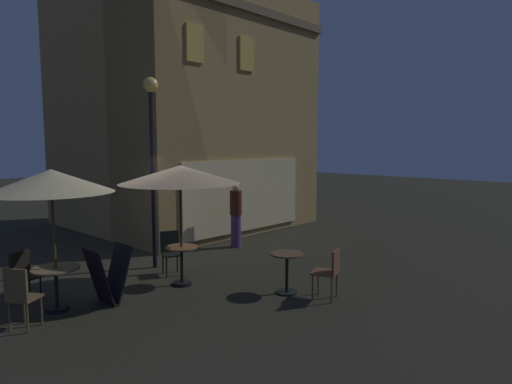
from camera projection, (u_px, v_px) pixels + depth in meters
The scene contains 14 objects.
ground_plane at pixel (148, 276), 9.44m from camera, with size 60.00×60.00×0.00m, color #2E2C20.
cafe_building at pixel (176, 112), 13.89m from camera, with size 6.75×6.72×7.54m.
street_lamp_near_corner at pixel (152, 135), 9.75m from camera, with size 0.33×0.33×4.21m.
menu_sandwich_board at pixel (108, 275), 7.75m from camera, with size 0.67×0.55×0.99m.
cafe_table_0 at pixel (182, 259), 8.78m from camera, with size 0.64×0.64×0.77m.
cafe_table_1 at pixel (56, 279), 7.43m from camera, with size 0.77×0.77×0.73m.
cafe_table_2 at pixel (287, 267), 8.29m from camera, with size 0.62×0.62×0.76m.
patio_umbrella_0 at pixel (180, 175), 8.59m from camera, with size 2.35×2.35×2.37m.
patio_umbrella_1 at pixel (51, 182), 7.25m from camera, with size 1.99×1.99×2.38m.
cafe_chair_0 at pixel (171, 249), 9.53m from camera, with size 0.51×0.51×0.92m.
cafe_chair_1 at pixel (23, 272), 7.83m from camera, with size 0.46×0.46×0.90m.
cafe_chair_2 at pixel (20, 293), 6.61m from camera, with size 0.52×0.52×0.97m.
cafe_chair_3 at pixel (330, 269), 7.94m from camera, with size 0.55×0.55×0.92m.
patron_standing_0 at pixel (236, 215), 11.95m from camera, with size 0.32×0.32×1.71m.
Camera 1 is at (-5.19, -7.92, 2.80)m, focal length 31.28 mm.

